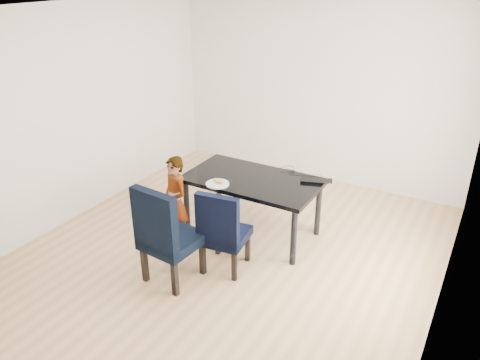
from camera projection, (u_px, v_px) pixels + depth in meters
The scene contains 14 objects.
floor at pixel (232, 252), 5.51m from camera, with size 4.50×5.00×0.01m, color tan.
ceiling at pixel (229, 8), 4.36m from camera, with size 4.50×5.00×0.01m, color white.
wall_back at pixel (317, 92), 6.91m from camera, with size 4.50×0.01×2.70m, color white.
wall_front at pixel (28, 265), 2.96m from camera, with size 4.50×0.01×2.70m, color silver.
wall_left at pixel (79, 113), 5.95m from camera, with size 0.01×5.00×2.70m, color white.
wall_right at pixel (461, 191), 3.92m from camera, with size 0.01×5.00×2.70m, color white.
dining_table at pixel (252, 206), 5.74m from camera, with size 1.60×0.90×0.75m, color black.
chair_left at pixel (172, 232), 4.83m from camera, with size 0.54×0.56×1.12m, color black.
chair_right at pixel (225, 229), 5.04m from camera, with size 0.47×0.49×0.97m, color black.
child at pixel (176, 202), 5.45m from camera, with size 0.41×0.27×1.11m, color orange.
plate at pixel (218, 184), 5.43m from camera, with size 0.27×0.27×0.02m, color silver.
sandwich at pixel (219, 181), 5.42m from camera, with size 0.14×0.07×0.06m, color #A48D3A.
laptop at pixel (316, 179), 5.53m from camera, with size 0.37×0.24×0.03m, color black.
cable_tangle at pixel (288, 173), 5.72m from camera, with size 0.16×0.16×0.01m, color black.
Camera 1 is at (2.39, -3.97, 3.09)m, focal length 35.00 mm.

